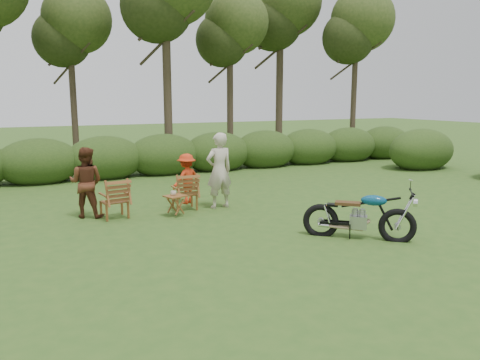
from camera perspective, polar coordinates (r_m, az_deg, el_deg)
name	(u,v)px	position (r m, az deg, el deg)	size (l,w,h in m)	color
ground	(313,246)	(8.51, 8.84, -7.98)	(80.00, 80.00, 0.00)	#2C4E1A
tree_line	(169,63)	(17.20, -8.65, 13.90)	(22.52, 11.62, 8.14)	#352A1C
motorcycle	(358,238)	(9.15, 14.14, -6.89)	(1.95, 0.74, 1.12)	#0C6EA3
lawn_chair_right	(185,209)	(11.19, -6.73, -3.56)	(0.59, 0.59, 0.86)	brown
lawn_chair_left	(115,218)	(10.69, -15.00, -4.47)	(0.60, 0.60, 0.88)	brown
side_table	(176,206)	(10.52, -7.85, -3.13)	(0.46, 0.38, 0.47)	brown
cup	(173,193)	(10.48, -8.13, -1.59)	(0.13, 0.13, 0.10)	beige
adult_a	(219,208)	(11.28, -2.53, -3.39)	(0.66, 0.43, 1.81)	#BCB09B
adult_b	(88,217)	(10.95, -18.04, -4.29)	(0.76, 0.59, 1.55)	#502716
child	(187,203)	(11.81, -6.46, -2.82)	(0.81, 0.46, 1.25)	red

